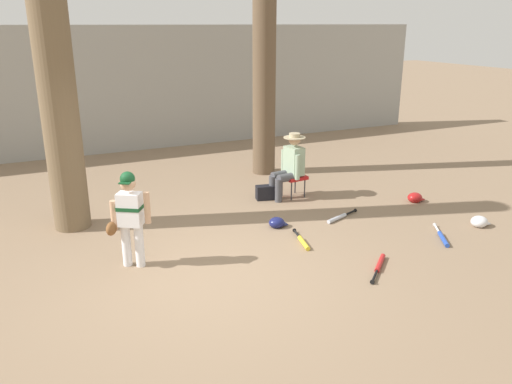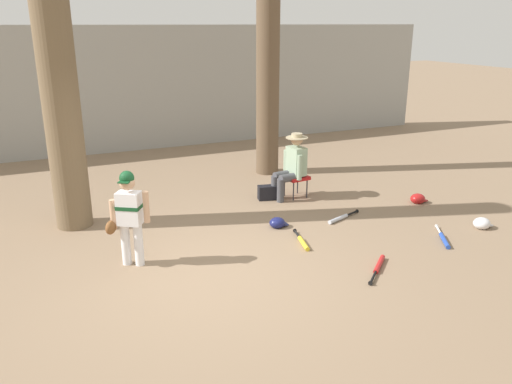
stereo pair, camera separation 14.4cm
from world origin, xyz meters
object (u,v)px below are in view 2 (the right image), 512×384
object	(u,v)px
tree_behind_spectator	(268,67)
seated_spectator	(292,164)
bat_blue_youth	(444,239)
batting_helmet_white	(482,223)
batting_helmet_navy	(277,223)
tree_near_player	(56,60)
folding_stool	(296,178)
batting_helmet_red	(418,199)
young_ballplayer	(128,213)
bat_aluminum_silver	(340,218)
bat_yellow_trainer	(302,242)
bat_red_barrel	(378,266)
handbag_beside_stool	(267,193)

from	to	relation	value
tree_behind_spectator	seated_spectator	xyz separation A→B (m)	(-0.31, -1.72, -1.58)
bat_blue_youth	batting_helmet_white	xyz separation A→B (m)	(0.91, 0.15, 0.05)
batting_helmet_white	batting_helmet_navy	distance (m)	3.23
tree_near_player	seated_spectator	size ratio (longest dim) A/B	4.90
folding_stool	batting_helmet_red	world-z (taller)	folding_stool
seated_spectator	batting_helmet_white	bearing A→B (deg)	-50.81
tree_near_player	young_ballplayer	xyz separation A→B (m)	(0.57, -1.79, -1.82)
bat_aluminum_silver	batting_helmet_white	distance (m)	2.20
tree_behind_spectator	bat_yellow_trainer	size ratio (longest dim) A/B	7.20
tree_near_player	tree_behind_spectator	xyz separation A→B (m)	(4.11, 1.52, -0.35)
bat_aluminum_silver	batting_helmet_navy	bearing A→B (deg)	173.00
tree_behind_spectator	bat_red_barrel	xyz separation A→B (m)	(-0.59, -4.75, -2.19)
folding_stool	bat_blue_youth	world-z (taller)	folding_stool
bat_yellow_trainer	batting_helmet_navy	xyz separation A→B (m)	(-0.05, 0.73, 0.04)
batting_helmet_white	bat_red_barrel	bearing A→B (deg)	-168.14
tree_behind_spectator	bat_red_barrel	world-z (taller)	tree_behind_spectator
seated_spectator	batting_helmet_navy	world-z (taller)	seated_spectator
bat_red_barrel	bat_aluminum_silver	bearing A→B (deg)	73.56
handbag_beside_stool	bat_blue_youth	xyz separation A→B (m)	(1.60, -2.77, -0.10)
tree_near_player	bat_red_barrel	xyz separation A→B (m)	(3.52, -3.22, -2.53)
folding_stool	handbag_beside_stool	bearing A→B (deg)	171.78
tree_behind_spectator	batting_helmet_navy	xyz separation A→B (m)	(-1.18, -2.92, -2.15)
handbag_beside_stool	tree_near_player	bearing A→B (deg)	178.24
bat_yellow_trainer	batting_helmet_white	distance (m)	2.95
tree_near_player	batting_helmet_red	distance (m)	6.41
bat_red_barrel	batting_helmet_red	xyz separation A→B (m)	(2.23, 1.85, 0.05)
folding_stool	batting_helmet_red	size ratio (longest dim) A/B	1.39
seated_spectator	bat_yellow_trainer	bearing A→B (deg)	-112.95
folding_stool	bat_blue_youth	bearing A→B (deg)	-68.53
folding_stool	bat_red_barrel	size ratio (longest dim) A/B	0.68
handbag_beside_stool	batting_helmet_white	bearing A→B (deg)	-46.29
young_ballplayer	seated_spectator	distance (m)	3.60
folding_stool	young_ballplayer	bearing A→B (deg)	-154.18
young_ballplayer	tree_near_player	bearing A→B (deg)	107.54
young_ballplayer	folding_stool	distance (m)	3.72
folding_stool	handbag_beside_stool	size ratio (longest dim) A/B	1.31
folding_stool	batting_helmet_navy	world-z (taller)	folding_stool
batting_helmet_red	handbag_beside_stool	bearing A→B (deg)	151.99
young_ballplayer	folding_stool	world-z (taller)	young_ballplayer
tree_behind_spectator	handbag_beside_stool	bearing A→B (deg)	-114.84
bat_blue_youth	bat_red_barrel	distance (m)	1.48
bat_yellow_trainer	batting_helmet_red	bearing A→B (deg)	15.12
tree_near_player	seated_spectator	world-z (taller)	tree_near_player
tree_behind_spectator	handbag_beside_stool	size ratio (longest dim) A/B	14.95
bat_yellow_trainer	bat_blue_youth	bearing A→B (deg)	-20.81
handbag_beside_stool	bat_aluminum_silver	world-z (taller)	handbag_beside_stool
young_ballplayer	bat_yellow_trainer	size ratio (longest dim) A/B	1.85
tree_behind_spectator	young_ballplayer	bearing A→B (deg)	-136.88
young_ballplayer	batting_helmet_red	xyz separation A→B (m)	(5.18, 0.42, -0.67)
tree_near_player	bat_aluminum_silver	size ratio (longest dim) A/B	7.95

